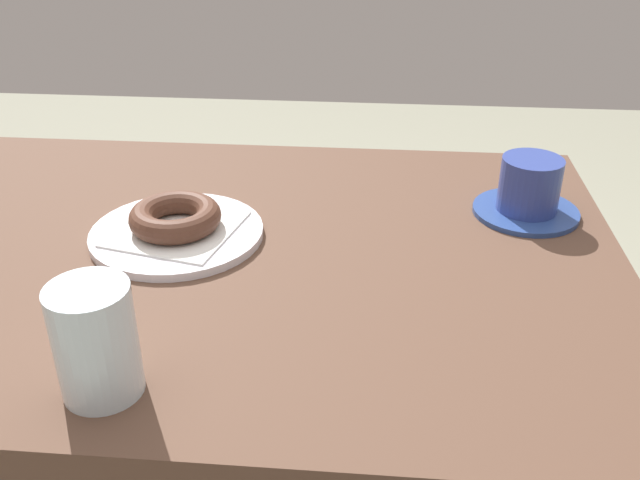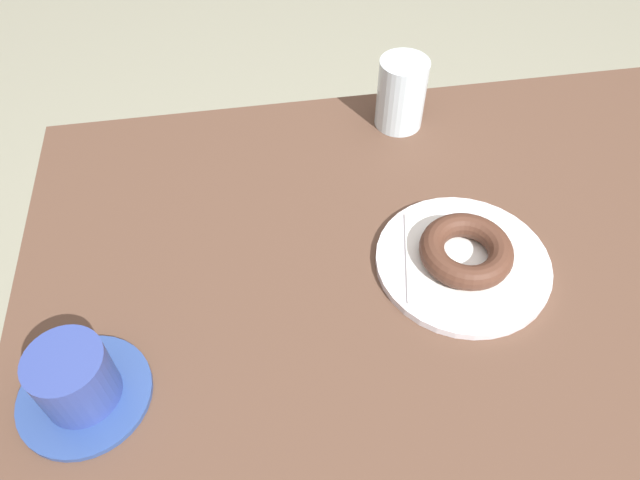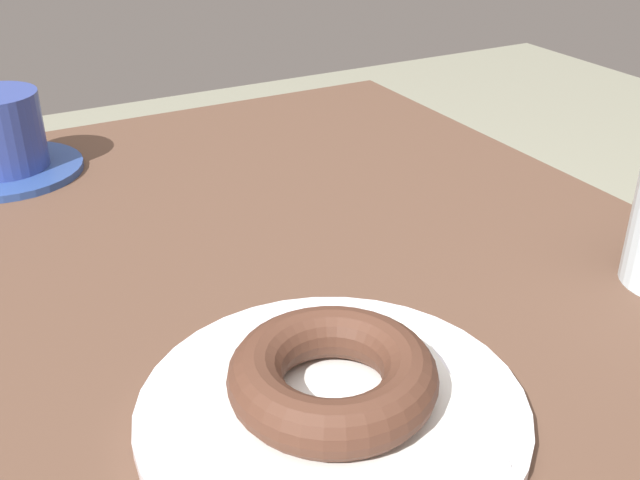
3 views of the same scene
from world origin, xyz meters
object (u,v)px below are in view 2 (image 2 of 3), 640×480
object	(u,v)px
donut_chocolate_ring	(466,251)
coffee_cup	(76,381)
water_glass	(401,94)
plate_chocolate_ring	(463,262)

from	to	relation	value
donut_chocolate_ring	coffee_cup	world-z (taller)	coffee_cup
water_glass	coffee_cup	xyz separation A→B (m)	(0.47, 0.42, -0.02)
plate_chocolate_ring	water_glass	distance (m)	0.32
water_glass	plate_chocolate_ring	bearing A→B (deg)	92.00
donut_chocolate_ring	plate_chocolate_ring	bearing A→B (deg)	-135.00
plate_chocolate_ring	donut_chocolate_ring	distance (m)	0.03
plate_chocolate_ring	donut_chocolate_ring	bearing A→B (deg)	45.00
plate_chocolate_ring	donut_chocolate_ring	world-z (taller)	donut_chocolate_ring
plate_chocolate_ring	coffee_cup	bearing A→B (deg)	13.11
water_glass	donut_chocolate_ring	bearing A→B (deg)	92.00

